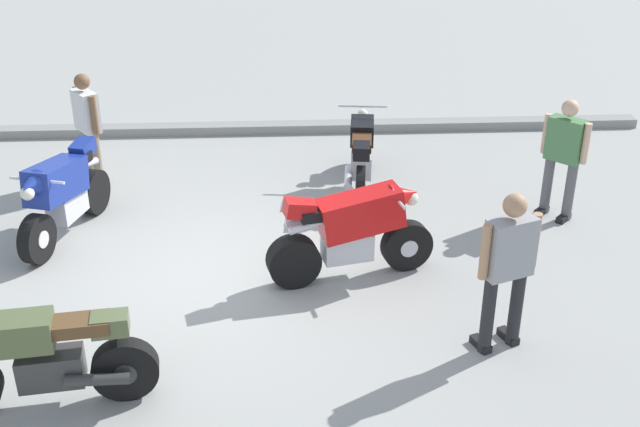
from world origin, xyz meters
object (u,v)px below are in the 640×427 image
object	(u,v)px
person_in_white_shirt	(88,123)
motorcycle_olive_vintage	(45,361)
motorcycle_black_cruiser	(361,155)
person_in_green_shirt	(564,152)
motorcycle_red_sportbike	(353,230)
motorcycle_blue_sportbike	(62,193)
person_in_gray_shirt	(508,263)

from	to	relation	value
person_in_white_shirt	motorcycle_olive_vintage	bearing A→B (deg)	61.69
motorcycle_black_cruiser	person_in_green_shirt	distance (m)	2.71
motorcycle_olive_vintage	person_in_white_shirt	xyz separation A→B (m)	(-0.61, 4.89, 0.43)
motorcycle_olive_vintage	person_in_white_shirt	world-z (taller)	person_in_white_shirt
motorcycle_red_sportbike	person_in_white_shirt	xyz separation A→B (m)	(-3.49, 2.80, 0.32)
motorcycle_red_sportbike	motorcycle_olive_vintage	distance (m)	3.56
motorcycle_blue_sportbike	motorcycle_olive_vintage	size ratio (longest dim) A/B	0.99
person_in_gray_shirt	motorcycle_blue_sportbike	bearing A→B (deg)	40.75
person_in_white_shirt	person_in_gray_shirt	bearing A→B (deg)	103.29
motorcycle_black_cruiser	motorcycle_olive_vintage	world-z (taller)	motorcycle_black_cruiser
motorcycle_red_sportbike	person_in_gray_shirt	bearing A→B (deg)	-59.85
person_in_white_shirt	person_in_green_shirt	bearing A→B (deg)	132.09
motorcycle_olive_vintage	motorcycle_black_cruiser	bearing A→B (deg)	-133.07
motorcycle_red_sportbike	motorcycle_black_cruiser	bearing A→B (deg)	69.17
person_in_green_shirt	motorcycle_olive_vintage	bearing A→B (deg)	-13.81
person_in_green_shirt	motorcycle_blue_sportbike	bearing A→B (deg)	-43.19
motorcycle_blue_sportbike	motorcycle_black_cruiser	world-z (taller)	motorcycle_blue_sportbike
motorcycle_black_cruiser	motorcycle_red_sportbike	world-z (taller)	motorcycle_red_sportbike
motorcycle_red_sportbike	person_in_green_shirt	bearing A→B (deg)	13.52
motorcycle_black_cruiser	motorcycle_red_sportbike	bearing A→B (deg)	178.41
motorcycle_black_cruiser	person_in_white_shirt	world-z (taller)	person_in_white_shirt
motorcycle_black_cruiser	person_in_gray_shirt	world-z (taller)	person_in_gray_shirt
motorcycle_red_sportbike	person_in_green_shirt	xyz separation A→B (m)	(2.83, 1.40, 0.31)
motorcycle_red_sportbike	motorcycle_olive_vintage	size ratio (longest dim) A/B	0.99
motorcycle_red_sportbike	person_in_green_shirt	size ratio (longest dim) A/B	1.21
motorcycle_red_sportbike	person_in_white_shirt	world-z (taller)	person_in_white_shirt
motorcycle_red_sportbike	motorcycle_blue_sportbike	bearing A→B (deg)	148.59
motorcycle_olive_vintage	person_in_green_shirt	bearing A→B (deg)	-155.96
person_in_gray_shirt	person_in_white_shirt	size ratio (longest dim) A/B	1.04
motorcycle_blue_sportbike	person_in_green_shirt	xyz separation A→B (m)	(6.33, 0.23, 0.31)
person_in_gray_shirt	motorcycle_olive_vintage	bearing A→B (deg)	77.96
motorcycle_blue_sportbike	motorcycle_black_cruiser	distance (m)	4.02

